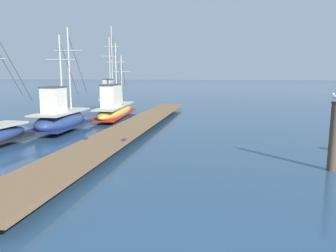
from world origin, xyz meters
TOP-DOWN VIEW (x-y plane):
  - floating_dock at (-5.51, 14.10)m, footprint 3.29×23.46m
  - fishing_boat_1 at (-8.75, 18.68)m, footprint 2.75×7.68m
  - fishing_boat_3 at (-11.29, 23.51)m, footprint 2.51×6.87m
  - fishing_boat_4 at (-9.43, 13.06)m, footprint 2.27×5.94m
  - mooring_piling at (2.83, 8.84)m, footprint 0.30×0.30m

SIDE VIEW (x-z plane):
  - floating_dock at x=-5.51m, z-range 0.10..0.63m
  - fishing_boat_1 at x=-8.75m, z-range -1.90..3.28m
  - fishing_boat_4 at x=-9.43m, z-range -2.07..3.51m
  - fishing_boat_3 at x=-11.29m, z-range -2.85..4.38m
  - mooring_piling at x=2.83m, z-range 0.04..2.22m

